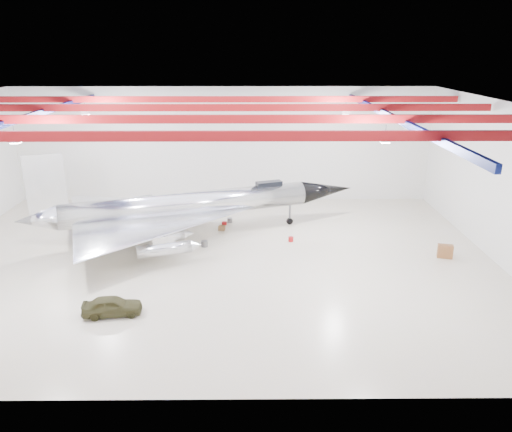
{
  "coord_description": "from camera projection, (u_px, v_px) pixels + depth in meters",
  "views": [
    {
      "loc": [
        2.77,
        -32.87,
        14.42
      ],
      "look_at": [
        3.06,
        2.0,
        2.62
      ],
      "focal_mm": 35.0,
      "sensor_mm": 36.0,
      "label": 1
    }
  ],
  "objects": [
    {
      "name": "ceiling",
      "position": [
        209.0,
        103.0,
        32.21
      ],
      "size": [
        40.0,
        40.0,
        0.0
      ],
      "primitive_type": "plane",
      "rotation": [
        3.14,
        0.0,
        0.0
      ],
      "color": "#0A0F38",
      "rests_on": "wall_back"
    },
    {
      "name": "parts_bin",
      "position": [
        222.0,
        228.0,
        41.51
      ],
      "size": [
        0.59,
        0.5,
        0.38
      ],
      "primitive_type": "cube",
      "rotation": [
        0.0,
        0.0,
        -0.14
      ],
      "color": "olive",
      "rests_on": "floor"
    },
    {
      "name": "toolbox_red",
      "position": [
        224.0,
        223.0,
        42.77
      ],
      "size": [
        0.42,
        0.36,
        0.27
      ],
      "primitive_type": "cube",
      "rotation": [
        0.0,
        0.0,
        -0.13
      ],
      "color": "#A31013",
      "rests_on": "floor"
    },
    {
      "name": "jeep",
      "position": [
        112.0,
        306.0,
        28.19
      ],
      "size": [
        3.48,
        1.8,
        1.13
      ],
      "primitive_type": "imported",
      "rotation": [
        0.0,
        0.0,
        1.71
      ],
      "color": "#3B391D",
      "rests_on": "floor"
    },
    {
      "name": "ceiling_structure",
      "position": [
        209.0,
        114.0,
        32.43
      ],
      "size": [
        39.5,
        29.5,
        1.08
      ],
      "color": "maroon",
      "rests_on": "ceiling"
    },
    {
      "name": "crate_small",
      "position": [
        120.0,
        220.0,
        43.63
      ],
      "size": [
        0.49,
        0.44,
        0.28
      ],
      "primitive_type": "cube",
      "rotation": [
        0.0,
        0.0,
        -0.38
      ],
      "color": "#59595B",
      "rests_on": "floor"
    },
    {
      "name": "desk",
      "position": [
        445.0,
        251.0,
        35.95
      ],
      "size": [
        1.17,
        0.79,
        0.98
      ],
      "primitive_type": "cube",
      "rotation": [
        0.0,
        0.0,
        -0.26
      ],
      "color": "brown",
      "rests_on": "floor"
    },
    {
      "name": "wall_right",
      "position": [
        503.0,
        185.0,
        34.14
      ],
      "size": [
        0.0,
        30.0,
        30.0
      ],
      "primitive_type": "plane",
      "rotation": [
        1.57,
        0.0,
        -1.57
      ],
      "color": "silver",
      "rests_on": "floor"
    },
    {
      "name": "tool_chest",
      "position": [
        291.0,
        239.0,
        39.06
      ],
      "size": [
        0.51,
        0.51,
        0.36
      ],
      "primitive_type": "cylinder",
      "rotation": [
        0.0,
        0.0,
        0.34
      ],
      "color": "#A31013",
      "rests_on": "floor"
    },
    {
      "name": "spares_box",
      "position": [
        230.0,
        220.0,
        43.31
      ],
      "size": [
        0.43,
        0.43,
        0.39
      ],
      "primitive_type": "cylinder",
      "rotation": [
        0.0,
        0.0,
        -0.0
      ],
      "color": "#59595B",
      "rests_on": "floor"
    },
    {
      "name": "floor",
      "position": [
        214.0,
        260.0,
        35.74
      ],
      "size": [
        40.0,
        40.0,
        0.0
      ],
      "primitive_type": "plane",
      "color": "beige",
      "rests_on": "ground"
    },
    {
      "name": "engine_drum",
      "position": [
        204.0,
        244.0,
        38.05
      ],
      "size": [
        0.58,
        0.58,
        0.45
      ],
      "primitive_type": "cylinder",
      "rotation": [
        0.0,
        0.0,
        -0.15
      ],
      "color": "#59595B",
      "rests_on": "floor"
    },
    {
      "name": "wall_back",
      "position": [
        223.0,
        145.0,
        48.18
      ],
      "size": [
        40.0,
        0.0,
        40.0
      ],
      "primitive_type": "plane",
      "rotation": [
        1.57,
        0.0,
        0.0
      ],
      "color": "silver",
      "rests_on": "floor"
    },
    {
      "name": "jet_aircraft",
      "position": [
        188.0,
        208.0,
        39.36
      ],
      "size": [
        26.24,
        19.7,
        7.4
      ],
      "rotation": [
        0.0,
        0.0,
        0.33
      ],
      "color": "silver",
      "rests_on": "floor"
    }
  ]
}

